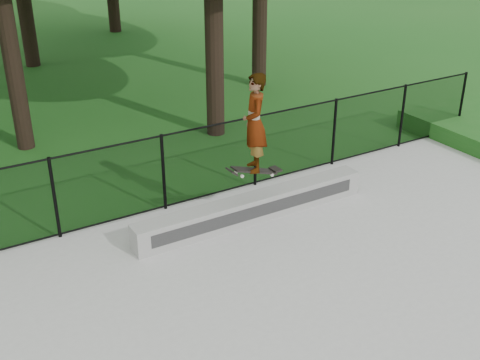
{
  "coord_description": "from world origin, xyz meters",
  "views": [
    {
      "loc": [
        -3.95,
        -3.4,
        5.45
      ],
      "look_at": [
        0.62,
        4.2,
        1.2
      ],
      "focal_mm": 45.0,
      "sensor_mm": 36.0,
      "label": 1
    }
  ],
  "objects": [
    {
      "name": "grind_ledge",
      "position": [
        1.2,
        4.7,
        0.3
      ],
      "size": [
        4.63,
        0.4,
        0.47
      ],
      "primitive_type": "cube",
      "color": "#989894",
      "rests_on": "concrete_slab"
    },
    {
      "name": "chainlink_fence",
      "position": [
        0.0,
        5.9,
        0.81
      ],
      "size": [
        16.06,
        0.06,
        1.5
      ],
      "color": "black",
      "rests_on": "concrete_slab"
    },
    {
      "name": "skater_airborne",
      "position": [
        1.03,
        4.42,
        2.01
      ],
      "size": [
        0.81,
        0.71,
        1.86
      ],
      "color": "black",
      "rests_on": "ground"
    }
  ]
}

